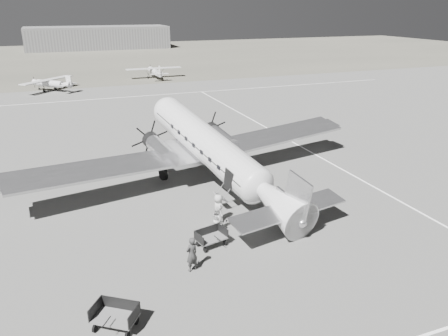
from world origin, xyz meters
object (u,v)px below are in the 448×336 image
at_px(hangar_main, 98,38).
at_px(baggage_cart_far, 115,317).
at_px(passenger, 218,209).
at_px(ramp_agent, 218,220).
at_px(ground_crew, 192,254).
at_px(light_plane_right, 155,73).
at_px(light_plane_left, 50,85).
at_px(baggage_cart_near, 211,238).
at_px(dc3_airliner, 214,153).

xyz_separation_m(hangar_main, baggage_cart_far, (-12.96, -129.02, -2.76)).
bearing_deg(passenger, baggage_cart_far, 139.06).
bearing_deg(ramp_agent, ground_crew, 148.49).
relative_size(light_plane_right, ramp_agent, 6.53).
xyz_separation_m(light_plane_left, ramp_agent, (8.70, -51.71, -0.26)).
height_order(light_plane_left, ramp_agent, light_plane_left).
distance_m(hangar_main, baggage_cart_near, 124.44).
distance_m(light_plane_right, baggage_cart_near, 60.86).
relative_size(light_plane_right, baggage_cart_near, 5.89).
distance_m(light_plane_right, passenger, 58.19).
relative_size(light_plane_right, ground_crew, 5.49).
relative_size(dc3_airliner, passenger, 15.11).
height_order(baggage_cart_near, ramp_agent, ramp_agent).
xyz_separation_m(light_plane_left, ground_crew, (6.08, -55.02, -0.11)).
xyz_separation_m(dc3_airliner, ramp_agent, (-2.10, -6.43, -1.90)).
bearing_deg(passenger, ground_crew, 149.18).
distance_m(ground_crew, passenger, 5.35).
distance_m(dc3_airliner, baggage_cart_near, 8.68).
bearing_deg(light_plane_right, light_plane_left, -159.98).
bearing_deg(light_plane_right, hangar_main, 91.98).
xyz_separation_m(baggage_cart_far, passenger, (7.25, 7.29, 0.39)).
relative_size(hangar_main, light_plane_right, 4.12).
height_order(ramp_agent, passenger, passenger).
bearing_deg(light_plane_right, baggage_cart_far, -104.85).
height_order(hangar_main, ground_crew, hangar_main).
height_order(dc3_airliner, light_plane_right, dc3_airliner).
height_order(baggage_cart_far, passenger, passenger).
bearing_deg(baggage_cart_far, light_plane_right, 111.21).
relative_size(light_plane_left, ramp_agent, 6.41).
height_order(hangar_main, light_plane_left, hangar_main).
height_order(dc3_airliner, baggage_cart_far, dc3_airliner).
bearing_deg(light_plane_right, passenger, -99.66).
bearing_deg(dc3_airliner, ground_crew, -127.23).
distance_m(baggage_cart_near, passenger, 2.86).
relative_size(hangar_main, baggage_cart_near, 24.26).
bearing_deg(light_plane_left, baggage_cart_near, -127.35).
relative_size(baggage_cart_far, ramp_agent, 1.22).
bearing_deg(baggage_cart_far, light_plane_left, 127.06).
relative_size(ground_crew, passenger, 1.00).
distance_m(dc3_airliner, passenger, 5.88).
bearing_deg(baggage_cart_far, dc3_airliner, 90.01).
distance_m(dc3_airliner, ground_crew, 10.97).
bearing_deg(light_plane_right, ground_crew, -101.78).
height_order(baggage_cart_near, ground_crew, ground_crew).
bearing_deg(baggage_cart_near, hangar_main, 73.40).
distance_m(hangar_main, dc3_airliner, 116.44).
relative_size(dc3_airliner, ramp_agent, 18.03).
relative_size(light_plane_left, light_plane_right, 0.98).
height_order(baggage_cart_far, ground_crew, ground_crew).
bearing_deg(ramp_agent, hangar_main, 3.91).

